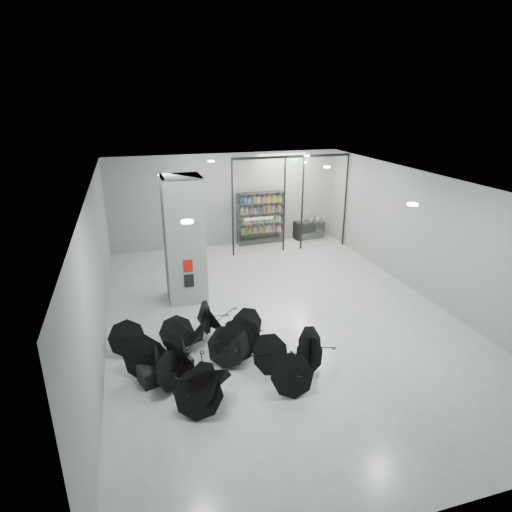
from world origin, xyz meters
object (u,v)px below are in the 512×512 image
object	(u,v)px
shop_counter	(309,230)
column	(184,240)
bench	(166,370)
umbrella_cluster	(215,356)
bookshelf	(261,218)

from	to	relation	value
shop_counter	column	bearing A→B (deg)	-147.53
bench	umbrella_cluster	xyz separation A→B (m)	(1.19, 0.05, 0.12)
bookshelf	umbrella_cluster	bearing A→B (deg)	-115.94
shop_counter	umbrella_cluster	size ratio (longest dim) A/B	0.25
bench	shop_counter	distance (m)	11.62
column	umbrella_cluster	bearing A→B (deg)	-88.52
bench	bookshelf	xyz separation A→B (m)	(5.05, 8.93, 0.96)
shop_counter	bookshelf	bearing A→B (deg)	176.19
shop_counter	bench	bearing A→B (deg)	-134.26
bench	shop_counter	world-z (taller)	shop_counter
bookshelf	shop_counter	world-z (taller)	bookshelf
column	bench	distance (m)	4.68
bench	umbrella_cluster	bearing A→B (deg)	-16.28
bench	column	bearing A→B (deg)	56.96
column	bookshelf	bearing A→B (deg)	50.19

